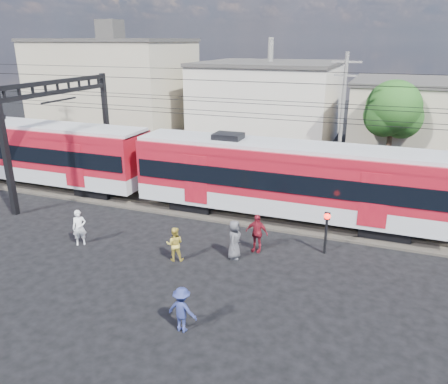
{
  "coord_description": "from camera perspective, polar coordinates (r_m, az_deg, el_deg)",
  "views": [
    {
      "loc": [
        8.84,
        -13.43,
        9.15
      ],
      "look_at": [
        1.83,
        5.0,
        2.27
      ],
      "focal_mm": 35.0,
      "sensor_mm": 36.0,
      "label": 1
    }
  ],
  "objects": [
    {
      "name": "crossing_signal",
      "position": [
        19.94,
        13.25,
        -4.23
      ],
      "size": [
        0.29,
        0.29,
        2.0
      ],
      "color": "black",
      "rests_on": "ground"
    },
    {
      "name": "commuter_train",
      "position": [
        22.92,
        8.57,
        1.89
      ],
      "size": [
        50.3,
        3.08,
        4.17
      ],
      "color": "black",
      "rests_on": "ground"
    },
    {
      "name": "catenary",
      "position": [
        27.95,
        -18.48,
        10.01
      ],
      "size": [
        70.0,
        9.3,
        7.52
      ],
      "color": "black",
      "rests_on": "ground"
    },
    {
      "name": "rail_near",
      "position": [
        24.21,
        -2.15,
        -2.52
      ],
      "size": [
        70.0,
        0.12,
        0.12
      ],
      "primitive_type": "cube",
      "color": "#59544C",
      "rests_on": "track_bed"
    },
    {
      "name": "pedestrian_a",
      "position": [
        21.57,
        -18.37,
        -4.43
      ],
      "size": [
        0.74,
        0.71,
        1.71
      ],
      "primitive_type": "imported",
      "rotation": [
        0.0,
        0.0,
        0.67
      ],
      "color": "white",
      "rests_on": "ground"
    },
    {
      "name": "building_midwest",
      "position": [
        42.22,
        5.89,
        11.65
      ],
      "size": [
        12.24,
        12.24,
        7.3
      ],
      "color": "#BEB4A7",
      "rests_on": "ground"
    },
    {
      "name": "ground",
      "position": [
        18.5,
        -11.05,
        -10.8
      ],
      "size": [
        120.0,
        120.0,
        0.0
      ],
      "primitive_type": "plane",
      "color": "black",
      "rests_on": "ground"
    },
    {
      "name": "pedestrian_d",
      "position": [
        19.87,
        4.29,
        -5.36
      ],
      "size": [
        1.08,
        0.5,
        1.8
      ],
      "primitive_type": "imported",
      "rotation": [
        0.0,
        0.0,
        -0.06
      ],
      "color": "maroon",
      "rests_on": "ground"
    },
    {
      "name": "building_west",
      "position": [
        45.71,
        -14.09,
        13.03
      ],
      "size": [
        14.28,
        10.2,
        9.3
      ],
      "color": "tan",
      "rests_on": "ground"
    },
    {
      "name": "pedestrian_c",
      "position": [
        14.86,
        -5.51,
        -15.04
      ],
      "size": [
        1.07,
        0.66,
        1.6
      ],
      "primitive_type": "imported",
      "rotation": [
        0.0,
        0.0,
        3.07
      ],
      "color": "navy",
      "rests_on": "ground"
    },
    {
      "name": "track_bed",
      "position": [
        24.9,
        -1.47,
        -2.18
      ],
      "size": [
        70.0,
        3.4,
        0.12
      ],
      "primitive_type": "cube",
      "color": "#2D2823",
      "rests_on": "ground"
    },
    {
      "name": "pedestrian_e",
      "position": [
        19.21,
        1.37,
        -6.23
      ],
      "size": [
        0.63,
        0.91,
        1.78
      ],
      "primitive_type": "imported",
      "rotation": [
        0.0,
        0.0,
        1.64
      ],
      "color": "#48484D",
      "rests_on": "ground"
    },
    {
      "name": "tree_near",
      "position": [
        31.85,
        21.57,
        9.81
      ],
      "size": [
        3.82,
        3.64,
        6.72
      ],
      "color": "#382619",
      "rests_on": "ground"
    },
    {
      "name": "rail_far",
      "position": [
        25.51,
        -0.84,
        -1.36
      ],
      "size": [
        70.0,
        0.12,
        0.12
      ],
      "primitive_type": "cube",
      "color": "#59544C",
      "rests_on": "track_bed"
    },
    {
      "name": "pedestrian_b",
      "position": [
        19.2,
        -6.45,
        -6.77
      ],
      "size": [
        0.91,
        0.81,
        1.55
      ],
      "primitive_type": "imported",
      "rotation": [
        0.0,
        0.0,
        3.49
      ],
      "color": "gold",
      "rests_on": "ground"
    },
    {
      "name": "utility_pole_mid",
      "position": [
        28.94,
        15.14,
        9.4
      ],
      "size": [
        1.8,
        0.24,
        8.5
      ],
      "color": "slate",
      "rests_on": "ground"
    }
  ]
}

